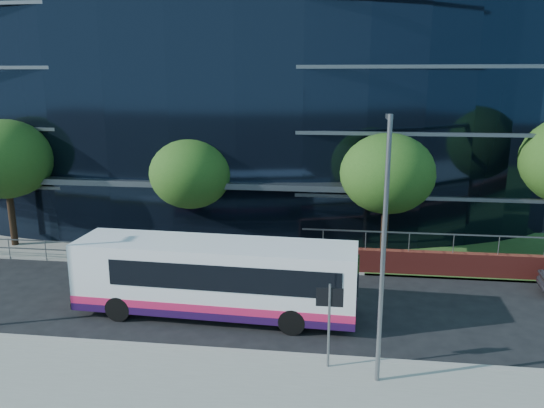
# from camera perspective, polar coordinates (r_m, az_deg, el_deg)

# --- Properties ---
(ground) EXTENTS (200.00, 200.00, 0.00)m
(ground) POSITION_cam_1_polar(r_m,az_deg,el_deg) (19.76, -7.43, -14.09)
(ground) COLOR black
(ground) RESTS_ON ground
(kerb) EXTENTS (80.00, 0.25, 0.16)m
(kerb) POSITION_cam_1_polar(r_m,az_deg,el_deg) (18.87, -8.23, -15.25)
(kerb) COLOR gray
(kerb) RESTS_ON ground
(yellow_line_outer) EXTENTS (80.00, 0.08, 0.01)m
(yellow_line_outer) POSITION_cam_1_polar(r_m,az_deg,el_deg) (19.08, -8.06, -15.17)
(yellow_line_outer) COLOR gold
(yellow_line_outer) RESTS_ON ground
(yellow_line_inner) EXTENTS (80.00, 0.08, 0.01)m
(yellow_line_inner) POSITION_cam_1_polar(r_m,az_deg,el_deg) (19.20, -7.94, -14.96)
(yellow_line_inner) COLOR gold
(yellow_line_inner) RESTS_ON ground
(far_forecourt) EXTENTS (50.00, 8.00, 0.10)m
(far_forecourt) POSITION_cam_1_polar(r_m,az_deg,el_deg) (31.22, -13.01, -3.74)
(far_forecourt) COLOR gray
(far_forecourt) RESTS_ON ground
(glass_office) EXTENTS (44.00, 23.10, 16.00)m
(glass_office) POSITION_cam_1_polar(r_m,az_deg,el_deg) (38.75, -5.70, 11.78)
(glass_office) COLOR black
(glass_office) RESTS_ON ground
(guard_railings) EXTENTS (24.00, 0.05, 1.10)m
(guard_railings) POSITION_cam_1_polar(r_m,az_deg,el_deg) (28.30, -19.70, -4.37)
(guard_railings) COLOR slate
(guard_railings) RESTS_ON ground
(street_sign) EXTENTS (0.85, 0.09, 2.80)m
(street_sign) POSITION_cam_1_polar(r_m,az_deg,el_deg) (16.82, 6.19, -11.05)
(street_sign) COLOR slate
(street_sign) RESTS_ON pavement_near
(tree_far_a) EXTENTS (4.95, 4.95, 6.98)m
(tree_far_a) POSITION_cam_1_polar(r_m,az_deg,el_deg) (31.65, -26.77, 4.33)
(tree_far_a) COLOR black
(tree_far_a) RESTS_ON ground
(tree_far_b) EXTENTS (4.29, 4.29, 6.05)m
(tree_far_b) POSITION_cam_1_polar(r_m,az_deg,el_deg) (27.92, -8.73, 3.22)
(tree_far_b) COLOR black
(tree_far_b) RESTS_ON ground
(tree_far_c) EXTENTS (4.62, 4.62, 6.51)m
(tree_far_c) POSITION_cam_1_polar(r_m,az_deg,el_deg) (26.40, 12.31, 3.20)
(tree_far_c) COLOR black
(tree_far_c) RESTS_ON ground
(tree_dist_e) EXTENTS (4.62, 4.62, 6.51)m
(tree_dist_e) POSITION_cam_1_polar(r_m,az_deg,el_deg) (60.26, 26.31, 7.76)
(tree_dist_e) COLOR black
(tree_dist_e) RESTS_ON ground
(streetlight_east) EXTENTS (0.15, 0.77, 8.00)m
(streetlight_east) POSITION_cam_1_polar(r_m,az_deg,el_deg) (15.50, 11.92, -4.36)
(streetlight_east) COLOR slate
(streetlight_east) RESTS_ON pavement_near
(city_bus) EXTENTS (11.02, 2.94, 2.96)m
(city_bus) POSITION_cam_1_polar(r_m,az_deg,el_deg) (20.79, -5.88, -7.87)
(city_bus) COLOR white
(city_bus) RESTS_ON ground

